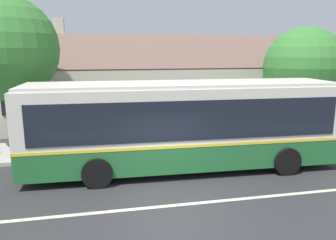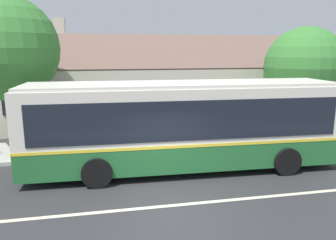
{
  "view_description": "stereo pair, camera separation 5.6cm",
  "coord_description": "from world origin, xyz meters",
  "px_view_note": "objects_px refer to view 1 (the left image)",
  "views": [
    {
      "loc": [
        -1.91,
        -8.49,
        4.35
      ],
      "look_at": [
        0.56,
        3.44,
        1.78
      ],
      "focal_mm": 35.0,
      "sensor_mm": 36.0,
      "label": 1
    },
    {
      "loc": [
        -1.86,
        -8.5,
        4.35
      ],
      "look_at": [
        0.56,
        3.44,
        1.78
      ],
      "focal_mm": 35.0,
      "sensor_mm": 36.0,
      "label": 2
    }
  ],
  "objects_px": {
    "transit_bus": "(184,123)",
    "street_tree_secondary": "(7,52)",
    "street_tree_primary": "(301,69)",
    "bus_stop_sign": "(312,110)"
  },
  "relations": [
    {
      "from": "transit_bus",
      "to": "street_tree_primary",
      "type": "distance_m",
      "value": 8.27
    },
    {
      "from": "street_tree_primary",
      "to": "street_tree_secondary",
      "type": "bearing_deg",
      "value": 179.88
    },
    {
      "from": "street_tree_primary",
      "to": "street_tree_secondary",
      "type": "relative_size",
      "value": 0.84
    },
    {
      "from": "street_tree_primary",
      "to": "bus_stop_sign",
      "type": "height_order",
      "value": "street_tree_primary"
    },
    {
      "from": "street_tree_primary",
      "to": "street_tree_secondary",
      "type": "distance_m",
      "value": 13.93
    },
    {
      "from": "transit_bus",
      "to": "street_tree_secondary",
      "type": "bearing_deg",
      "value": 150.41
    },
    {
      "from": "transit_bus",
      "to": "street_tree_primary",
      "type": "height_order",
      "value": "street_tree_primary"
    },
    {
      "from": "transit_bus",
      "to": "bus_stop_sign",
      "type": "distance_m",
      "value": 7.12
    },
    {
      "from": "street_tree_secondary",
      "to": "bus_stop_sign",
      "type": "xyz_separation_m",
      "value": [
        13.56,
        -1.74,
        -2.68
      ]
    },
    {
      "from": "street_tree_primary",
      "to": "street_tree_secondary",
      "type": "xyz_separation_m",
      "value": [
        -13.9,
        0.03,
        0.89
      ]
    }
  ]
}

